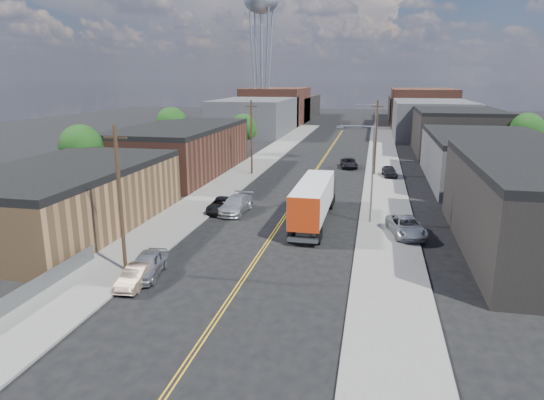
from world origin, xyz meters
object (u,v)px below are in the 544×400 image
at_px(car_right_lot_a, 406,226).
at_px(car_ahead_truck, 349,163).
at_px(car_left_d, 236,205).
at_px(semi_truck, 315,197).
at_px(car_left_b, 136,276).
at_px(car_left_a, 147,264).
at_px(car_left_c, 222,205).
at_px(water_tower, 261,6).
at_px(car_right_lot_c, 389,171).

relative_size(car_right_lot_a, car_ahead_truck, 1.10).
bearing_deg(car_right_lot_a, car_left_d, 153.18).
relative_size(car_left_d, car_ahead_truck, 1.15).
distance_m(semi_truck, car_left_b, 19.39).
relative_size(car_left_a, car_left_d, 0.84).
relative_size(car_left_b, car_ahead_truck, 0.80).
bearing_deg(semi_truck, car_right_lot_a, -21.31).
relative_size(car_left_c, car_right_lot_a, 0.93).
xyz_separation_m(water_tower, car_left_d, (17.00, -84.00, -29.83)).
bearing_deg(water_tower, semi_truck, -73.66).
bearing_deg(water_tower, car_ahead_truck, -65.07).
distance_m(car_left_b, car_left_d, 18.01).
relative_size(car_left_c, car_left_d, 0.89).
bearing_deg(car_ahead_truck, car_left_a, -111.82).
bearing_deg(semi_truck, car_left_b, -118.45).
bearing_deg(car_ahead_truck, car_left_d, -117.09).
bearing_deg(water_tower, car_left_b, -81.30).
relative_size(car_left_c, car_ahead_truck, 1.02).
bearing_deg(car_left_a, car_ahead_truck, 68.58).
bearing_deg(car_right_lot_c, water_tower, 108.57).
bearing_deg(car_right_lot_c, car_left_b, -121.54).
distance_m(semi_truck, car_ahead_truck, 28.10).
bearing_deg(car_left_a, car_left_c, 82.70).
relative_size(semi_truck, car_left_d, 2.68).
bearing_deg(car_left_b, car_left_c, 86.69).
distance_m(water_tower, car_left_a, 105.83).
relative_size(car_left_a, car_ahead_truck, 0.97).
bearing_deg(car_ahead_truck, car_right_lot_c, -54.94).
relative_size(car_left_b, car_right_lot_a, 0.72).
bearing_deg(car_right_lot_c, car_left_a, -122.43).
height_order(car_left_c, car_left_d, car_left_d).
bearing_deg(car_right_lot_a, water_tower, 98.56).
bearing_deg(car_left_a, car_left_d, 77.80).
bearing_deg(car_left_c, semi_truck, -9.67).
relative_size(semi_truck, car_left_c, 3.01).
height_order(semi_truck, car_left_a, semi_truck).
bearing_deg(car_ahead_truck, car_left_c, -119.69).
height_order(water_tower, semi_truck, water_tower).
xyz_separation_m(car_left_c, car_ahead_truck, (10.90, 26.98, -0.01)).
bearing_deg(car_left_a, car_right_lot_a, 27.47).
bearing_deg(car_left_b, car_left_a, 86.69).
xyz_separation_m(water_tower, car_ahead_truck, (26.50, -57.02, -29.96)).
relative_size(water_tower, car_left_b, 9.44).
bearing_deg(car_left_d, car_right_lot_c, 57.13).
height_order(car_right_lot_a, car_right_lot_c, car_right_lot_a).
distance_m(water_tower, car_left_b, 107.42).
bearing_deg(car_left_c, car_left_a, -93.35).
distance_m(car_left_b, car_left_c, 17.96).
bearing_deg(car_right_lot_a, semi_truck, 146.33).
bearing_deg(car_right_lot_a, car_left_c, 154.33).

